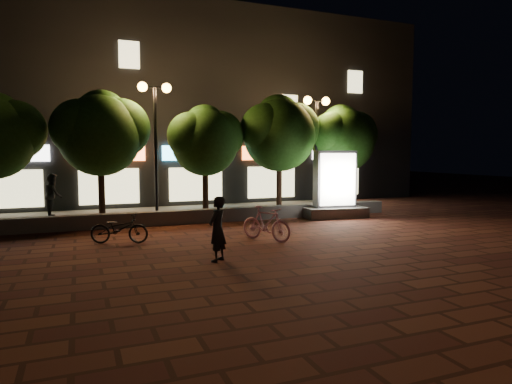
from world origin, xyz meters
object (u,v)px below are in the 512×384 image
tree_far_right (343,136)px  ad_kiosk (335,191)px  scooter_pink (266,224)px  pedestrian (53,195)px  street_lamp_left (155,115)px  rider (217,229)px  tree_right (280,131)px  tree_mid (206,138)px  tree_left (101,130)px  scooter_parked (119,229)px  street_lamp_right (316,124)px

tree_far_right → ad_kiosk: tree_far_right is taller
scooter_pink → pedestrian: bearing=98.4°
street_lamp_left → rider: bearing=-87.8°
tree_right → street_lamp_left: 5.38m
tree_right → tree_mid: bearing=-180.0°
tree_left → scooter_parked: tree_left is taller
street_lamp_left → tree_left: bearing=172.3°
tree_left → tree_mid: size_ratio=1.09×
street_lamp_right → pedestrian: street_lamp_right is taller
tree_far_right → rider: (-8.28, -7.45, -2.58)m
tree_far_right → scooter_parked: 11.56m
tree_far_right → ad_kiosk: bearing=-129.2°
tree_far_right → street_lamp_right: (-1.55, -0.26, 0.53)m
tree_left → pedestrian: bearing=136.2°
street_lamp_left → scooter_pink: (2.34, -5.30, -3.51)m
ad_kiosk → scooter_parked: bearing=-165.4°
tree_mid → pedestrian: bearing=163.4°
tree_mid → rider: 8.04m
tree_far_right → street_lamp_left: 8.58m
rider → pedestrian: size_ratio=0.91×
tree_mid → street_lamp_left: street_lamp_left is taller
ad_kiosk → pedestrian: bearing=160.0°
tree_far_right → tree_mid: bearing=-180.0°
tree_far_right → scooter_parked: (-10.30, -4.36, -2.94)m
scooter_pink → pedestrian: size_ratio=1.00×
tree_left → scooter_parked: 5.30m
rider → scooter_parked: size_ratio=0.95×
tree_mid → street_lamp_left: (-2.05, -0.26, 0.81)m
tree_right → scooter_pink: size_ratio=2.96×
tree_right → scooter_pink: 7.03m
scooter_parked → street_lamp_right: bearing=-44.6°
tree_far_right → pedestrian: size_ratio=2.77×
tree_mid → rider: bearing=-103.4°
ad_kiosk → pedestrian: (-10.56, 3.85, -0.15)m
tree_mid → rider: tree_mid is taller
tree_left → street_lamp_left: 2.05m
tree_right → rider: size_ratio=3.22×
tree_left → tree_far_right: size_ratio=1.03×
rider → street_lamp_right: bearing=-177.4°
rider → scooter_parked: (-2.01, 3.09, -0.35)m
tree_left → tree_right: 7.30m
street_lamp_right → tree_mid: bearing=177.0°
street_lamp_left → scooter_parked: street_lamp_left is taller
tree_left → pedestrian: 3.54m
tree_far_right → street_lamp_right: bearing=-170.4°
tree_mid → tree_right: bearing=0.0°
street_lamp_left → pedestrian: street_lamp_left is taller
tree_left → scooter_pink: (4.29, -5.57, -2.93)m
pedestrian → tree_right: bearing=-105.7°
ad_kiosk → tree_far_right: bearing=50.8°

